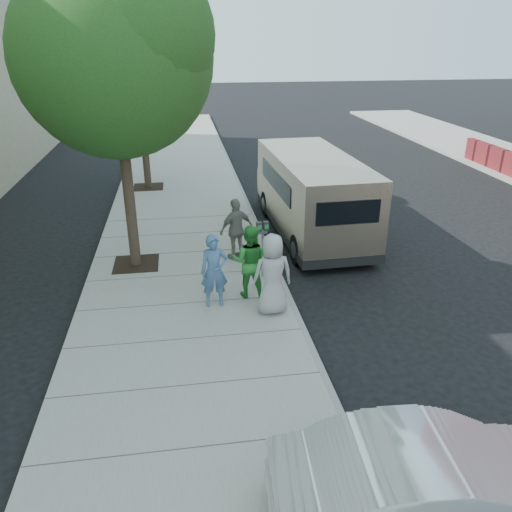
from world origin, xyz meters
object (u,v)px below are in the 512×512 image
object	(u,v)px
tree_near	(115,50)
person_officer	(214,271)
tree_far	(139,64)
sedan	(438,487)
person_gray_shirt	(272,274)
van	(311,193)
person_green_shirt	(250,261)
parking_meter	(263,237)
person_striped_polo	(236,229)

from	to	relation	value
tree_near	person_officer	bearing A→B (deg)	-53.18
tree_near	tree_far	distance (m)	7.63
sedan	person_gray_shirt	bearing A→B (deg)	15.13
van	person_green_shirt	world-z (taller)	van
tree_far	van	bearing A→B (deg)	-46.78
parking_meter	person_gray_shirt	bearing A→B (deg)	-99.53
tree_far	person_gray_shirt	world-z (taller)	tree_far
van	sedan	distance (m)	10.60
person_officer	person_gray_shirt	bearing A→B (deg)	-24.16
van	person_officer	size ratio (longest dim) A/B	3.98
sedan	person_green_shirt	world-z (taller)	person_green_shirt
person_officer	person_gray_shirt	xyz separation A→B (m)	(1.24, -0.51, 0.07)
parking_meter	person_green_shirt	distance (m)	1.08
sedan	person_officer	world-z (taller)	person_officer
person_striped_polo	tree_far	bearing A→B (deg)	-96.50
tree_far	person_striped_polo	size ratio (longest dim) A/B	3.75
sedan	person_officer	xyz separation A→B (m)	(-2.34, 6.02, 0.31)
parking_meter	person_officer	distance (m)	1.85
tree_far	person_striped_polo	xyz separation A→B (m)	(2.72, -7.64, -3.87)
person_officer	tree_near	bearing A→B (deg)	124.86
person_green_shirt	van	bearing A→B (deg)	-102.24
parking_meter	person_green_shirt	xyz separation A→B (m)	(-0.46, -0.96, -0.19)
sedan	person_officer	bearing A→B (deg)	25.08
person_officer	person_gray_shirt	world-z (taller)	person_gray_shirt
tree_far	person_green_shirt	bearing A→B (deg)	-74.23
person_green_shirt	person_striped_polo	world-z (taller)	person_green_shirt
sedan	person_striped_polo	world-z (taller)	person_striped_polo
sedan	van	bearing A→B (deg)	-1.88
tree_near	parking_meter	distance (m)	5.54
tree_far	parking_meter	size ratio (longest dim) A/B	4.34
person_green_shirt	person_gray_shirt	size ratio (longest dim) A/B	0.96
parking_meter	person_green_shirt	size ratio (longest dim) A/B	0.84
tree_far	parking_meter	xyz separation A→B (m)	(3.23, -8.87, -3.65)
tree_far	parking_meter	distance (m)	10.13
person_green_shirt	sedan	bearing A→B (deg)	122.15
parking_meter	person_green_shirt	bearing A→B (deg)	-122.53
sedan	tree_far	bearing A→B (deg)	18.61
tree_far	person_striped_polo	world-z (taller)	tree_far
parking_meter	van	distance (m)	3.83
sedan	parking_meter	bearing A→B (deg)	11.83
tree_far	van	distance (m)	8.54
van	person_striped_polo	xyz separation A→B (m)	(-2.60, -1.98, -0.31)
parking_meter	van	bearing A→B (deg)	50.00
van	person_green_shirt	distance (m)	4.89
person_green_shirt	person_gray_shirt	world-z (taller)	person_gray_shirt
person_green_shirt	person_striped_polo	size ratio (longest dim) A/B	1.03
person_officer	person_striped_polo	bearing A→B (deg)	70.53
tree_far	sedan	world-z (taller)	tree_far
tree_far	van	xyz separation A→B (m)	(5.32, -5.66, -3.56)
tree_near	person_gray_shirt	xyz separation A→B (m)	(3.16, -3.07, -4.47)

